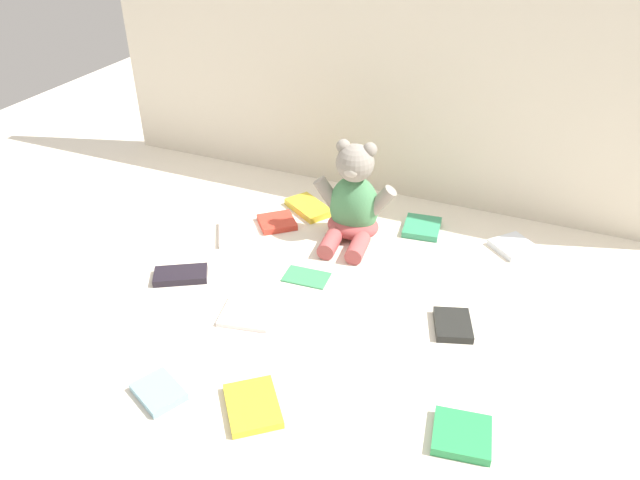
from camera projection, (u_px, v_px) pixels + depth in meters
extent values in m
plane|color=silver|center=(334.00, 253.00, 1.53)|extent=(3.20, 3.20, 0.00)
cube|color=beige|center=(388.00, 80.00, 1.64)|extent=(1.73, 0.03, 0.67)
ellipsoid|color=#4C8C59|center=(354.00, 206.00, 1.56)|extent=(0.14, 0.11, 0.17)
ellipsoid|color=#B24C4C|center=(353.00, 225.00, 1.58)|extent=(0.15, 0.12, 0.06)
sphere|color=gray|center=(355.00, 163.00, 1.49)|extent=(0.11, 0.11, 0.10)
ellipsoid|color=#AEA599|center=(351.00, 172.00, 1.46)|extent=(0.04, 0.03, 0.03)
sphere|color=gray|center=(343.00, 146.00, 1.48)|extent=(0.04, 0.04, 0.04)
sphere|color=gray|center=(370.00, 150.00, 1.47)|extent=(0.04, 0.04, 0.04)
cylinder|color=gray|center=(328.00, 193.00, 1.56)|extent=(0.08, 0.04, 0.09)
cylinder|color=gray|center=(381.00, 201.00, 1.52)|extent=(0.08, 0.04, 0.09)
cylinder|color=#B24C4C|center=(330.00, 243.00, 1.53)|extent=(0.05, 0.10, 0.04)
cylinder|color=#B24C4C|center=(358.00, 248.00, 1.51)|extent=(0.05, 0.10, 0.04)
cube|color=white|center=(513.00, 246.00, 1.54)|extent=(0.13, 0.13, 0.02)
cube|color=yellow|center=(309.00, 207.00, 1.71)|extent=(0.16, 0.14, 0.02)
cube|color=white|center=(248.00, 314.00, 1.32)|extent=(0.13, 0.12, 0.01)
cube|color=yellow|center=(253.00, 406.00, 1.09)|extent=(0.15, 0.15, 0.02)
cube|color=red|center=(277.00, 222.00, 1.64)|extent=(0.13, 0.13, 0.02)
cube|color=#2B9751|center=(462.00, 435.00, 1.04)|extent=(0.11, 0.11, 0.02)
cube|color=black|center=(453.00, 325.00, 1.28)|extent=(0.10, 0.12, 0.02)
cube|color=#339465|center=(422.00, 227.00, 1.62)|extent=(0.11, 0.12, 0.02)
cube|color=black|center=(181.00, 275.00, 1.43)|extent=(0.14, 0.12, 0.02)
cube|color=#3E975F|center=(306.00, 276.00, 1.44)|extent=(0.11, 0.08, 0.01)
cube|color=#82B4CB|center=(159.00, 392.00, 1.12)|extent=(0.12, 0.11, 0.02)
cube|color=white|center=(236.00, 233.00, 1.59)|extent=(0.14, 0.15, 0.01)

